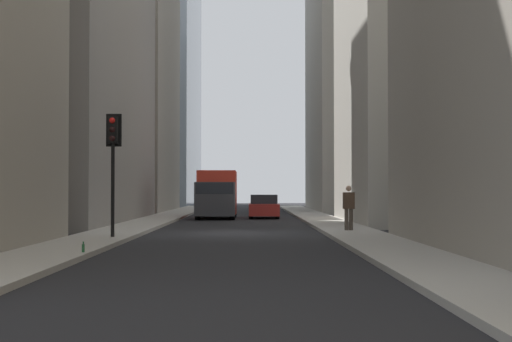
% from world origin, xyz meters
% --- Properties ---
extents(ground_plane, '(135.00, 135.00, 0.00)m').
position_xyz_m(ground_plane, '(0.00, 0.00, 0.00)').
color(ground_plane, black).
extents(sidewalk_right, '(90.00, 2.20, 0.14)m').
position_xyz_m(sidewalk_right, '(0.00, 4.50, 0.07)').
color(sidewalk_right, '#A8A399').
rests_on(sidewalk_right, ground_plane).
extents(sidewalk_left, '(90.00, 2.20, 0.14)m').
position_xyz_m(sidewalk_left, '(0.00, -4.50, 0.07)').
color(sidewalk_left, '#A8A399').
rests_on(sidewalk_left, ground_plane).
extents(building_left_far, '(16.26, 10.00, 28.39)m').
position_xyz_m(building_left_far, '(30.65, -10.60, 14.19)').
color(building_left_far, '#B7B2A5').
rests_on(building_left_far, ground_plane).
extents(building_right_far, '(15.60, 10.00, 18.23)m').
position_xyz_m(building_right_far, '(28.21, 10.60, 9.12)').
color(building_right_far, gray).
rests_on(building_right_far, ground_plane).
extents(delivery_truck, '(6.46, 2.25, 2.84)m').
position_xyz_m(delivery_truck, '(15.15, 1.40, 1.46)').
color(delivery_truck, red).
rests_on(delivery_truck, ground_plane).
extents(sedan_red, '(4.30, 1.78, 1.42)m').
position_xyz_m(sedan_red, '(15.56, -1.40, 0.66)').
color(sedan_red, maroon).
rests_on(sedan_red, ground_plane).
extents(traffic_light_foreground, '(0.43, 0.52, 4.11)m').
position_xyz_m(traffic_light_foreground, '(-4.67, 3.97, 3.16)').
color(traffic_light_foreground, black).
rests_on(traffic_light_foreground, sidewalk_right).
extents(pedestrian, '(0.26, 0.44, 1.73)m').
position_xyz_m(pedestrian, '(-0.56, -4.42, 1.08)').
color(pedestrian, '#473D33').
rests_on(pedestrian, sidewalk_left).
extents(discarded_bottle, '(0.07, 0.07, 0.27)m').
position_xyz_m(discarded_bottle, '(-10.87, 3.57, 0.25)').
color(discarded_bottle, '#236033').
rests_on(discarded_bottle, sidewalk_right).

